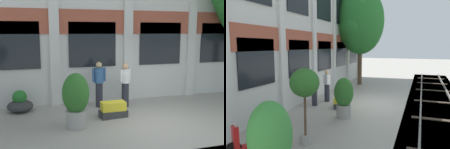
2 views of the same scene
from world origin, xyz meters
The scene contains 12 objects.
ground_plane centered at (0.00, 0.00, 0.00)m, with size 80.00×80.00×0.00m, color #9E998E.
apartment_facade centered at (0.00, 3.33, 3.86)m, with size 17.44×0.64×7.75m.
rail_tracks centered at (0.00, -3.11, -0.13)m, with size 25.08×2.80×0.43m.
broadleaf_tree centered at (5.03, 1.91, 4.50)m, with size 3.54×3.37×6.99m.
potted_plant_wide_bowl centered at (-4.12, 2.52, 0.29)m, with size 0.86×0.86×0.76m.
potted_plant_square_trough centered at (-1.20, 1.08, 0.24)m, with size 0.92×0.55×0.51m.
potted_plant_tall_urn centered at (-5.10, 0.72, 1.72)m, with size 0.85×0.85×2.21m.
potted_plant_fluted_column centered at (-2.49, 0.47, 0.86)m, with size 0.77×0.77×1.60m.
potted_plant_stone_basin centered at (-7.15, 0.32, 0.96)m, with size 0.86×0.86×1.80m.
scooter_near_curb centered at (-6.18, 1.63, 0.44)m, with size 1.24×0.81×0.98m.
resident_by_doorway centered at (-0.43, 2.12, 0.86)m, with size 0.48×0.34×1.61m.
resident_watching_tracks centered at (-1.36, 2.35, 0.89)m, with size 0.52×0.34×1.66m.
Camera 2 is at (-10.42, -2.35, 2.84)m, focal length 35.00 mm.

